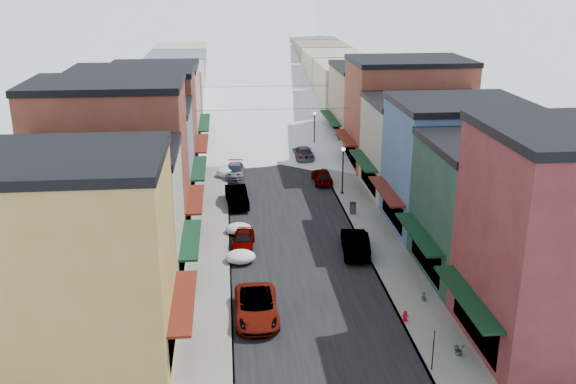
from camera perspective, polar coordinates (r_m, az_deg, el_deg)
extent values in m
cube|color=black|center=(89.15, -2.25, 5.97)|extent=(10.00, 160.00, 0.01)
cube|color=gray|center=(89.01, -6.52, 5.88)|extent=(3.20, 160.00, 0.15)
cube|color=gray|center=(89.75, 1.98, 6.10)|extent=(3.20, 160.00, 0.15)
cube|color=slate|center=(89.00, -5.51, 5.92)|extent=(0.10, 160.00, 0.15)
cube|color=slate|center=(89.56, 1.00, 6.08)|extent=(0.10, 160.00, 0.15)
cube|color=gold|center=(34.89, -18.77, -6.30)|extent=(10.00, 8.50, 11.00)
cube|color=black|center=(32.98, -19.80, 2.82)|extent=(10.20, 8.70, 0.50)
cube|color=maroon|center=(35.03, -9.30, -9.58)|extent=(1.20, 7.22, 0.15)
cube|color=beige|center=(42.93, -16.23, -2.75)|extent=(10.00, 8.00, 9.00)
cube|color=black|center=(41.49, -16.82, 3.37)|extent=(10.20, 8.20, 0.50)
cube|color=#0D321A|center=(42.70, -8.66, -4.18)|extent=(1.20, 6.80, 0.15)
cube|color=brown|center=(50.01, -15.39, 2.18)|extent=(11.00, 8.00, 12.00)
cube|color=black|center=(48.68, -16.02, 9.25)|extent=(11.20, 8.20, 0.50)
cube|color=maroon|center=(50.16, -8.24, -0.64)|extent=(1.20, 6.80, 0.15)
cube|color=gray|center=(58.48, -13.46, 2.91)|extent=(10.00, 9.00, 8.50)
cube|color=black|center=(57.46, -13.80, 7.23)|extent=(10.20, 9.20, 0.50)
cube|color=#0D321A|center=(58.25, -7.92, 2.12)|extent=(1.20, 7.65, 0.15)
cube|color=maroon|center=(67.03, -13.41, 5.79)|extent=(12.00, 9.00, 10.50)
cube|color=black|center=(66.07, -13.77, 10.44)|extent=(12.20, 9.20, 0.50)
cube|color=maroon|center=(66.92, -7.66, 4.31)|extent=(1.20, 7.65, 0.15)
cube|color=tan|center=(76.73, -11.71, 7.12)|extent=(10.00, 11.00, 9.50)
cube|color=black|center=(75.91, -11.96, 10.82)|extent=(10.20, 11.20, 0.50)
cube|color=#0D321A|center=(76.65, -7.44, 6.16)|extent=(1.20, 9.35, 0.15)
cube|color=#0D321A|center=(36.32, 15.59, -8.99)|extent=(1.20, 7.65, 0.15)
cube|color=#1C3A2D|center=(45.48, 18.39, -1.75)|extent=(10.00, 9.00, 9.00)
cube|color=black|center=(44.12, 19.01, 4.04)|extent=(10.20, 9.20, 0.50)
cube|color=#0D321A|center=(44.01, 11.51, -3.65)|extent=(1.20, 7.65, 0.15)
cube|color=#426395|center=(53.23, 14.66, 2.10)|extent=(10.00, 9.00, 10.00)
cube|color=black|center=(52.02, 15.13, 7.65)|extent=(10.20, 9.20, 0.50)
cube|color=maroon|center=(52.12, 8.70, 0.08)|extent=(1.20, 7.65, 0.15)
cube|color=#B3AB90|center=(61.77, 12.25, 3.84)|extent=(11.00, 9.00, 8.50)
cube|color=black|center=(60.80, 12.55, 7.94)|extent=(11.20, 9.20, 0.50)
cube|color=#0D321A|center=(60.48, 6.66, 2.79)|extent=(1.20, 7.65, 0.15)
cube|color=brown|center=(70.01, 10.53, 6.73)|extent=(12.00, 9.00, 11.00)
cube|color=black|center=(69.08, 10.81, 11.40)|extent=(12.20, 9.20, 0.50)
cube|color=maroon|center=(69.01, 5.12, 4.84)|extent=(1.20, 7.65, 0.15)
cube|color=tan|center=(79.43, 7.83, 7.54)|extent=(10.00, 11.00, 9.00)
cube|color=black|center=(78.66, 7.99, 10.93)|extent=(10.20, 11.20, 0.50)
cube|color=#0D321A|center=(78.60, 3.79, 6.59)|extent=(1.20, 9.35, 0.15)
cube|color=gray|center=(90.50, -10.37, 8.45)|extent=(9.00, 13.00, 8.00)
cube|color=gray|center=(91.87, 5.54, 8.81)|extent=(9.00, 13.00, 8.00)
cube|color=gray|center=(104.27, -9.79, 9.81)|extent=(9.00, 13.00, 8.00)
cube|color=gray|center=(105.47, 4.09, 10.13)|extent=(9.00, 13.00, 8.00)
cube|color=gray|center=(118.10, -9.35, 10.85)|extent=(9.00, 13.00, 8.00)
cube|color=gray|center=(119.15, 2.96, 11.14)|extent=(9.00, 13.00, 8.00)
cube|color=gray|center=(131.96, -9.00, 11.68)|extent=(9.00, 13.00, 8.00)
cube|color=gray|center=(132.91, 2.06, 11.94)|extent=(9.00, 13.00, 8.00)
cube|color=silver|center=(252.24, -4.62, 15.55)|extent=(360.00, 40.00, 12.00)
cylinder|color=black|center=(68.34, -1.29, 7.35)|extent=(16.40, 0.04, 0.04)
cylinder|color=black|center=(83.07, -2.09, 9.38)|extent=(16.40, 0.04, 0.04)
imported|color=silver|center=(39.15, -2.82, -10.15)|extent=(2.59, 5.57, 1.54)
imported|color=#A2A5AB|center=(48.80, -3.99, -4.23)|extent=(2.01, 4.09, 1.34)
imported|color=black|center=(57.69, -4.57, -0.39)|extent=(2.18, 5.18, 1.66)
imported|color=gray|center=(65.86, -4.74, 1.88)|extent=(2.17, 4.69, 1.33)
imported|color=black|center=(47.90, 5.99, -4.50)|extent=(2.36, 5.39, 1.72)
imported|color=gray|center=(63.86, 3.04, 1.45)|extent=(1.78, 4.35, 1.48)
imported|color=black|center=(72.23, 1.37, 3.52)|extent=(2.16, 5.11, 1.47)
imported|color=#A7ABB0|center=(86.27, -2.66, 6.05)|extent=(2.08, 4.65, 1.55)
imported|color=white|center=(97.39, -1.77, 7.52)|extent=(3.07, 5.73, 1.53)
cylinder|color=red|center=(39.51, 10.35, -11.14)|extent=(0.30, 0.30, 0.09)
cylinder|color=red|center=(39.40, 10.36, -10.86)|extent=(0.21, 0.21, 0.54)
sphere|color=red|center=(39.25, 10.39, -10.47)|extent=(0.23, 0.23, 0.23)
cylinder|color=red|center=(39.35, 10.37, -10.75)|extent=(0.40, 0.09, 0.09)
cylinder|color=black|center=(34.87, 12.78, -13.58)|extent=(0.06, 0.06, 2.30)
cube|color=navy|center=(34.44, 12.88, -12.40)|extent=(0.09, 0.31, 0.42)
cylinder|color=#525456|center=(55.48, 5.78, -1.46)|extent=(0.54, 0.54, 0.94)
cylinder|color=black|center=(55.31, 5.80, -0.98)|extent=(0.58, 0.58, 0.06)
cylinder|color=black|center=(60.63, 4.84, -0.07)|extent=(0.31, 0.31, 0.10)
cylinder|color=black|center=(60.02, 4.89, 1.76)|extent=(0.12, 0.12, 4.15)
sphere|color=white|center=(59.41, 4.95, 3.81)|extent=(0.37, 0.37, 0.37)
cylinder|color=black|center=(75.82, 2.34, 3.83)|extent=(0.31, 0.31, 0.10)
cylinder|color=black|center=(75.33, 2.36, 5.33)|extent=(0.13, 0.13, 4.18)
sphere|color=white|center=(74.84, 2.38, 7.00)|extent=(0.38, 0.38, 0.38)
imported|color=#315A28|center=(36.84, 14.93, -13.36)|extent=(0.73, 0.68, 0.67)
imported|color=#305D2A|center=(41.88, 11.97, -9.07)|extent=(0.43, 0.43, 0.54)
ellipsoid|color=white|center=(46.43, -4.24, -5.77)|extent=(2.18, 1.84, 0.92)
ellipsoid|color=white|center=(47.62, -4.03, -5.41)|extent=(0.93, 0.84, 0.46)
ellipsoid|color=white|center=(51.45, -4.41, -3.28)|extent=(2.08, 1.76, 0.88)
ellipsoid|color=white|center=(52.65, -4.21, -3.00)|extent=(0.89, 0.80, 0.45)
ellipsoid|color=white|center=(65.80, -5.26, 1.75)|extent=(2.61, 2.21, 1.10)
ellipsoid|color=white|center=(67.02, -5.09, 1.83)|extent=(1.11, 1.00, 0.56)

